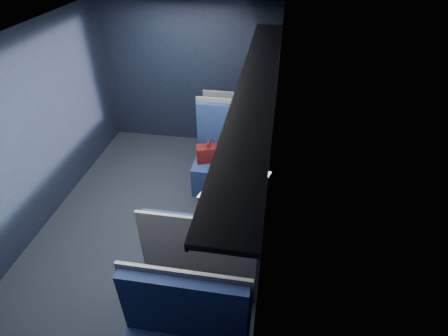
% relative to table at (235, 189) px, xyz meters
% --- Properties ---
extents(ground, '(2.80, 4.20, 0.01)m').
position_rel_table_xyz_m(ground, '(-1.03, 0.00, -0.67)').
color(ground, black).
extents(room_shell, '(3.00, 4.40, 2.40)m').
position_rel_table_xyz_m(room_shell, '(-1.01, 0.00, 0.81)').
color(room_shell, black).
rests_on(room_shell, ground).
extents(table, '(0.62, 1.00, 0.74)m').
position_rel_table_xyz_m(table, '(0.00, 0.00, 0.00)').
color(table, '#54565E').
rests_on(table, ground).
extents(seat_bay_near, '(1.04, 0.62, 1.26)m').
position_rel_table_xyz_m(seat_bay_near, '(-0.19, 0.87, -0.24)').
color(seat_bay_near, '#0E193E').
rests_on(seat_bay_near, ground).
extents(seat_bay_far, '(1.04, 0.62, 1.26)m').
position_rel_table_xyz_m(seat_bay_far, '(-0.18, -0.87, -0.25)').
color(seat_bay_far, '#0E193E').
rests_on(seat_bay_far, ground).
extents(seat_row_front, '(1.04, 0.51, 1.16)m').
position_rel_table_xyz_m(seat_row_front, '(-0.18, 1.80, -0.25)').
color(seat_row_front, '#0E193E').
rests_on(seat_row_front, ground).
extents(man, '(0.53, 0.56, 1.32)m').
position_rel_table_xyz_m(man, '(0.07, 0.70, 0.06)').
color(man, black).
rests_on(man, ground).
extents(woman, '(0.53, 0.56, 1.32)m').
position_rel_table_xyz_m(woman, '(0.07, -0.71, 0.06)').
color(woman, black).
rests_on(woman, ground).
extents(papers, '(0.80, 0.95, 0.01)m').
position_rel_table_xyz_m(papers, '(0.01, -0.01, 0.08)').
color(papers, white).
rests_on(papers, table).
extents(laptop, '(0.22, 0.29, 0.22)m').
position_rel_table_xyz_m(laptop, '(0.21, -0.02, 0.14)').
color(laptop, silver).
rests_on(laptop, table).
extents(bottle_small, '(0.07, 0.07, 0.23)m').
position_rel_table_xyz_m(bottle_small, '(0.30, 0.18, 0.18)').
color(bottle_small, silver).
rests_on(bottle_small, table).
extents(cup, '(0.07, 0.07, 0.09)m').
position_rel_table_xyz_m(cup, '(0.30, 0.35, 0.12)').
color(cup, white).
rests_on(cup, table).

